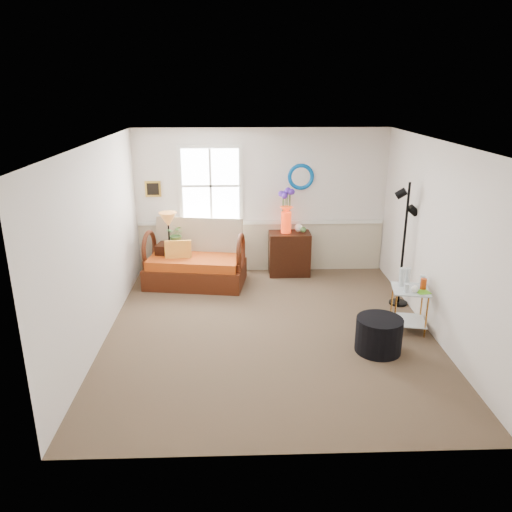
{
  "coord_description": "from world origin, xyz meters",
  "views": [
    {
      "loc": [
        -0.41,
        -6.3,
        3.25
      ],
      "look_at": [
        -0.18,
        0.16,
        1.06
      ],
      "focal_mm": 35.0,
      "sensor_mm": 36.0,
      "label": 1
    }
  ],
  "objects_px": {
    "loveseat": "(195,254)",
    "lamp_stand": "(170,262)",
    "floor_lamp": "(404,245)",
    "side_table": "(409,309)",
    "ottoman": "(379,335)",
    "cabinet": "(289,253)"
  },
  "relations": [
    {
      "from": "loveseat",
      "to": "lamp_stand",
      "type": "bearing_deg",
      "value": 166.71
    },
    {
      "from": "ottoman",
      "to": "side_table",
      "type": "bearing_deg",
      "value": 45.41
    },
    {
      "from": "cabinet",
      "to": "side_table",
      "type": "height_order",
      "value": "cabinet"
    },
    {
      "from": "loveseat",
      "to": "side_table",
      "type": "distance_m",
      "value": 3.63
    },
    {
      "from": "loveseat",
      "to": "ottoman",
      "type": "relative_size",
      "value": 2.79
    },
    {
      "from": "loveseat",
      "to": "cabinet",
      "type": "bearing_deg",
      "value": 23.13
    },
    {
      "from": "lamp_stand",
      "to": "floor_lamp",
      "type": "xyz_separation_m",
      "value": [
        3.74,
        -1.16,
        0.63
      ]
    },
    {
      "from": "side_table",
      "to": "lamp_stand",
      "type": "bearing_deg",
      "value": 150.33
    },
    {
      "from": "floor_lamp",
      "to": "loveseat",
      "type": "bearing_deg",
      "value": -178.14
    },
    {
      "from": "loveseat",
      "to": "ottoman",
      "type": "bearing_deg",
      "value": -35.2
    },
    {
      "from": "loveseat",
      "to": "lamp_stand",
      "type": "xyz_separation_m",
      "value": [
        -0.47,
        0.19,
        -0.2
      ]
    },
    {
      "from": "loveseat",
      "to": "side_table",
      "type": "height_order",
      "value": "loveseat"
    },
    {
      "from": "loveseat",
      "to": "floor_lamp",
      "type": "bearing_deg",
      "value": -8.01
    },
    {
      "from": "side_table",
      "to": "floor_lamp",
      "type": "height_order",
      "value": "floor_lamp"
    },
    {
      "from": "lamp_stand",
      "to": "side_table",
      "type": "distance_m",
      "value": 4.13
    },
    {
      "from": "cabinet",
      "to": "ottoman",
      "type": "distance_m",
      "value": 3.0
    },
    {
      "from": "side_table",
      "to": "ottoman",
      "type": "xyz_separation_m",
      "value": [
        -0.57,
        -0.58,
        -0.08
      ]
    },
    {
      "from": "lamp_stand",
      "to": "ottoman",
      "type": "relative_size",
      "value": 1.14
    },
    {
      "from": "loveseat",
      "to": "ottoman",
      "type": "height_order",
      "value": "loveseat"
    },
    {
      "from": "side_table",
      "to": "ottoman",
      "type": "bearing_deg",
      "value": -134.59
    },
    {
      "from": "lamp_stand",
      "to": "floor_lamp",
      "type": "distance_m",
      "value": 3.96
    },
    {
      "from": "floor_lamp",
      "to": "lamp_stand",
      "type": "bearing_deg",
      "value": -178.83
    }
  ]
}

